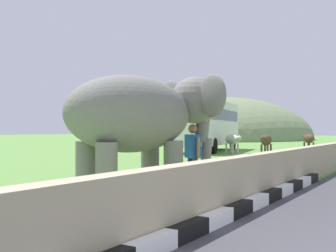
% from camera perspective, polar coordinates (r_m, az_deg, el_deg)
% --- Properties ---
extents(striped_curb, '(16.20, 0.20, 0.24)m').
position_cam_1_polar(striped_curb, '(5.54, 0.44, -15.11)').
color(striped_curb, white).
rests_on(striped_curb, ground_plane).
extents(barrier_parapet, '(28.00, 0.36, 1.00)m').
position_cam_1_polar(barrier_parapet, '(7.65, 7.79, -8.14)').
color(barrier_parapet, tan).
rests_on(barrier_parapet, ground_plane).
extents(elephant, '(4.06, 3.08, 2.83)m').
position_cam_1_polar(elephant, '(9.38, -3.28, 1.39)').
color(elephant, slate).
rests_on(elephant, ground_plane).
extents(person_handler, '(0.41, 0.59, 1.66)m').
position_cam_1_polar(person_handler, '(10.37, 3.40, -3.78)').
color(person_handler, navy).
rests_on(person_handler, ground_plane).
extents(bus_white, '(9.82, 4.38, 3.50)m').
position_cam_1_polar(bus_white, '(29.60, 5.50, 0.57)').
color(bus_white, silver).
rests_on(bus_white, ground_plane).
extents(cow_near, '(1.91, 0.75, 1.23)m').
position_cam_1_polar(cow_near, '(25.59, 13.26, -1.95)').
color(cow_near, '#473323').
rests_on(cow_near, ground_plane).
extents(cow_mid, '(1.51, 1.74, 1.23)m').
position_cam_1_polar(cow_mid, '(27.28, 8.79, -1.87)').
color(cow_mid, beige).
rests_on(cow_mid, ground_plane).
extents(cow_far, '(1.83, 1.34, 1.23)m').
position_cam_1_polar(cow_far, '(31.37, 18.67, -1.68)').
color(cow_far, '#473323').
rests_on(cow_far, ground_plane).
extents(hill_east, '(32.14, 25.71, 13.04)m').
position_cam_1_polar(hill_east, '(65.55, 7.98, -1.85)').
color(hill_east, '#6D7E59').
rests_on(hill_east, ground_plane).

